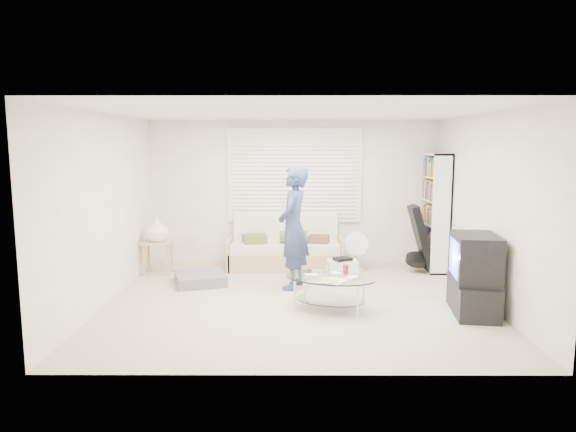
{
  "coord_description": "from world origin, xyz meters",
  "views": [
    {
      "loc": [
        -0.08,
        -6.69,
        2.09
      ],
      "look_at": [
        -0.11,
        0.3,
        1.11
      ],
      "focal_mm": 32.0,
      "sensor_mm": 36.0,
      "label": 1
    }
  ],
  "objects_px": {
    "futon_sofa": "(285,250)",
    "tv_unit": "(474,275)",
    "bookshelf": "(434,212)",
    "coffee_table": "(330,283)"
  },
  "relations": [
    {
      "from": "futon_sofa",
      "to": "bookshelf",
      "type": "height_order",
      "value": "bookshelf"
    },
    {
      "from": "coffee_table",
      "to": "futon_sofa",
      "type": "bearing_deg",
      "value": 104.84
    },
    {
      "from": "bookshelf",
      "to": "coffee_table",
      "type": "relative_size",
      "value": 1.48
    },
    {
      "from": "futon_sofa",
      "to": "tv_unit",
      "type": "relative_size",
      "value": 1.93
    },
    {
      "from": "tv_unit",
      "to": "coffee_table",
      "type": "xyz_separation_m",
      "value": [
        -1.76,
        0.15,
        -0.14
      ]
    },
    {
      "from": "bookshelf",
      "to": "futon_sofa",
      "type": "bearing_deg",
      "value": 177.57
    },
    {
      "from": "futon_sofa",
      "to": "tv_unit",
      "type": "bearing_deg",
      "value": -45.29
    },
    {
      "from": "futon_sofa",
      "to": "bookshelf",
      "type": "distance_m",
      "value": 2.57
    },
    {
      "from": "coffee_table",
      "to": "bookshelf",
      "type": "bearing_deg",
      "value": 48.41
    },
    {
      "from": "futon_sofa",
      "to": "tv_unit",
      "type": "xyz_separation_m",
      "value": [
        2.35,
        -2.38,
        0.17
      ]
    }
  ]
}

